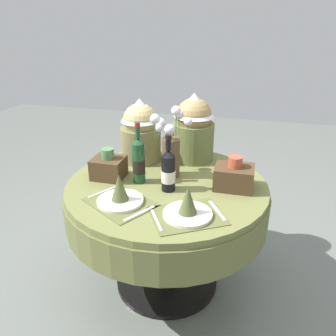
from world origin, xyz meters
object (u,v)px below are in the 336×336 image
object	(u,v)px
dining_table	(167,205)
woven_basket_side_right	(234,176)
flower_vase	(170,146)
woven_basket_side_left	(109,167)
gift_tub_back_centre	(194,125)
place_setting_left	(120,195)
wine_bottle_right	(139,160)
place_setting_right	(188,208)
gift_tub_back_left	(140,128)
wine_bottle_left	(168,170)

from	to	relation	value
dining_table	woven_basket_side_right	xyz separation A→B (m)	(0.38, 0.03, 0.22)
flower_vase	woven_basket_side_left	size ratio (longest dim) A/B	2.28
gift_tub_back_centre	flower_vase	bearing A→B (deg)	-106.36
place_setting_left	woven_basket_side_right	world-z (taller)	woven_basket_side_right
woven_basket_side_left	place_setting_left	bearing A→B (deg)	-56.61
dining_table	gift_tub_back_centre	world-z (taller)	gift_tub_back_centre
flower_vase	woven_basket_side_right	distance (m)	0.41
dining_table	flower_vase	xyz separation A→B (m)	(-0.01, 0.10, 0.34)
place_setting_left	wine_bottle_right	world-z (taller)	wine_bottle_right
wine_bottle_right	flower_vase	bearing A→B (deg)	41.18
place_setting_right	wine_bottle_right	size ratio (longest dim) A/B	1.18
place_setting_left	gift_tub_back_centre	bearing A→B (deg)	69.37
place_setting_right	gift_tub_back_left	distance (m)	0.77
place_setting_left	wine_bottle_left	distance (m)	0.30
woven_basket_side_right	woven_basket_side_left	bearing A→B (deg)	-176.05
place_setting_right	woven_basket_side_left	world-z (taller)	woven_basket_side_left
woven_basket_side_left	wine_bottle_left	bearing A→B (deg)	-10.05
gift_tub_back_left	gift_tub_back_centre	world-z (taller)	gift_tub_back_centre
wine_bottle_right	woven_basket_side_left	xyz separation A→B (m)	(-0.19, 0.01, -0.07)
place_setting_right	flower_vase	bearing A→B (deg)	114.46
wine_bottle_right	woven_basket_side_left	size ratio (longest dim) A/B	1.97
flower_vase	wine_bottle_left	bearing A→B (deg)	-78.88
dining_table	gift_tub_back_left	xyz separation A→B (m)	(-0.25, 0.29, 0.37)
place_setting_left	gift_tub_back_centre	size ratio (longest dim) A/B	0.96
gift_tub_back_left	woven_basket_side_right	distance (m)	0.69
dining_table	wine_bottle_right	xyz separation A→B (m)	(-0.16, -0.03, 0.28)
wine_bottle_right	place_setting_right	bearing A→B (deg)	-40.45
gift_tub_back_centre	woven_basket_side_left	distance (m)	0.61
dining_table	woven_basket_side_left	bearing A→B (deg)	-177.41
gift_tub_back_left	woven_basket_side_left	distance (m)	0.36
place_setting_right	flower_vase	size ratio (longest dim) A/B	1.02
wine_bottle_right	dining_table	bearing A→B (deg)	10.54
woven_basket_side_left	place_setting_right	bearing A→B (deg)	-29.65
wine_bottle_left	wine_bottle_right	xyz separation A→B (m)	(-0.19, 0.05, 0.02)
gift_tub_back_left	woven_basket_side_left	xyz separation A→B (m)	(-0.10, -0.31, -0.15)
gift_tub_back_left	gift_tub_back_centre	xyz separation A→B (m)	(0.33, 0.10, 0.02)
dining_table	wine_bottle_left	xyz separation A→B (m)	(0.03, -0.08, 0.27)
dining_table	wine_bottle_right	size ratio (longest dim) A/B	3.29
place_setting_left	wine_bottle_left	world-z (taller)	wine_bottle_left
place_setting_right	woven_basket_side_right	distance (m)	0.40
wine_bottle_right	woven_basket_side_left	world-z (taller)	wine_bottle_right
wine_bottle_left	gift_tub_back_left	size ratio (longest dim) A/B	0.78
gift_tub_back_centre	place_setting_left	bearing A→B (deg)	-110.63
place_setting_right	woven_basket_side_left	size ratio (longest dim) A/B	2.33
wine_bottle_right	gift_tub_back_left	size ratio (longest dim) A/B	0.87
dining_table	flower_vase	distance (m)	0.35
place_setting_right	woven_basket_side_right	size ratio (longest dim) A/B	1.99
gift_tub_back_centre	woven_basket_side_left	bearing A→B (deg)	-136.60
place_setting_right	gift_tub_back_left	bearing A→B (deg)	125.54
gift_tub_back_centre	place_setting_right	bearing A→B (deg)	-81.32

